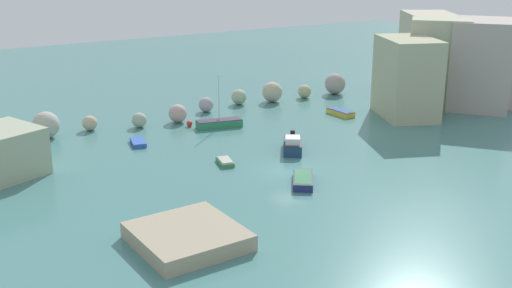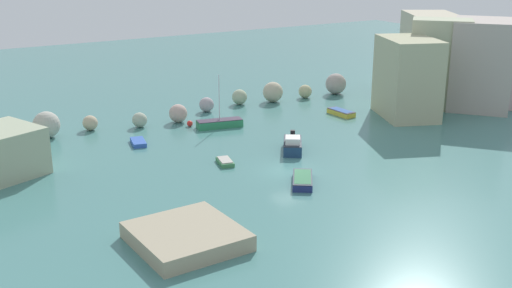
{
  "view_description": "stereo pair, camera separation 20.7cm",
  "coord_description": "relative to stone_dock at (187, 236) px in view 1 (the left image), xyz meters",
  "views": [
    {
      "loc": [
        -28.33,
        -41.63,
        18.45
      ],
      "look_at": [
        0.0,
        5.17,
        1.0
      ],
      "focal_mm": 44.4,
      "sensor_mm": 36.0,
      "label": 1
    },
    {
      "loc": [
        -28.15,
        -41.73,
        18.45
      ],
      "look_at": [
        0.0,
        5.17,
        1.0
      ],
      "focal_mm": 44.4,
      "sensor_mm": 36.0,
      "label": 2
    }
  ],
  "objects": [
    {
      "name": "moored_boat_5",
      "position": [
        9.41,
        12.29,
        -0.33
      ],
      "size": [
        1.64,
        2.47,
        0.44
      ],
      "rotation": [
        0.0,
        0.0,
        4.48
      ],
      "color": "#3E804E",
      "rests_on": "cove_water"
    },
    {
      "name": "channel_buoy",
      "position": [
        11.86,
        24.65,
        -0.22
      ],
      "size": [
        0.63,
        0.63,
        0.63
      ],
      "primitive_type": "sphere",
      "color": "red",
      "rests_on": "cove_water"
    },
    {
      "name": "rock_breakwater",
      "position": [
        16.55,
        28.59,
        0.58
      ],
      "size": [
        41.52,
        5.35,
        2.64
      ],
      "color": "#A1A399",
      "rests_on": "ground"
    },
    {
      "name": "stone_dock",
      "position": [
        0.0,
        0.0,
        0.0
      ],
      "size": [
        6.67,
        6.92,
        1.07
      ],
      "primitive_type": "cube",
      "rotation": [
        0.0,
        0.0,
        0.05
      ],
      "color": "tan",
      "rests_on": "ground"
    },
    {
      "name": "cliff_headland_right",
      "position": [
        43.72,
        18.08,
        3.6
      ],
      "size": [
        24.73,
        18.97,
        10.25
      ],
      "color": "#B2A49B",
      "rests_on": "ground"
    },
    {
      "name": "cove_water",
      "position": [
        13.08,
        7.97,
        -0.54
      ],
      "size": [
        160.0,
        160.0,
        0.0
      ],
      "primitive_type": "plane",
      "color": "#467E7A",
      "rests_on": "ground"
    },
    {
      "name": "moored_boat_2",
      "position": [
        28.37,
        20.08,
        -0.22
      ],
      "size": [
        1.53,
        3.45,
        0.6
      ],
      "rotation": [
        0.0,
        0.0,
        4.77
      ],
      "color": "gold",
      "rests_on": "cove_water"
    },
    {
      "name": "moored_boat_0",
      "position": [
        16.45,
        12.17,
        0.1
      ],
      "size": [
        3.64,
        4.29,
        1.59
      ],
      "rotation": [
        0.0,
        0.0,
        4.12
      ],
      "color": "navy",
      "rests_on": "cove_water"
    },
    {
      "name": "moored_boat_1",
      "position": [
        14.39,
        22.73,
        -0.1
      ],
      "size": [
        4.96,
        2.41,
        5.58
      ],
      "rotation": [
        0.0,
        0.0,
        6.07
      ],
      "color": "#2E8756",
      "rests_on": "cove_water"
    },
    {
      "name": "moored_boat_3",
      "position": [
        4.97,
        21.56,
        -0.33
      ],
      "size": [
        1.75,
        2.83,
        0.41
      ],
      "rotation": [
        0.0,
        0.0,
        4.5
      ],
      "color": "#2F57B7",
      "rests_on": "cove_water"
    },
    {
      "name": "moored_boat_4",
      "position": [
        12.51,
        4.94,
        -0.21
      ],
      "size": [
        3.54,
        4.12,
        0.61
      ],
      "rotation": [
        0.0,
        0.0,
        0.96
      ],
      "color": "navy",
      "rests_on": "cove_water"
    }
  ]
}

